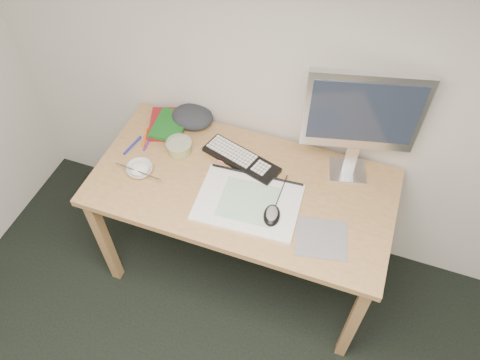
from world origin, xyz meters
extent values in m
plane|color=silver|center=(0.00, 1.80, 1.30)|extent=(3.60, 0.00, 3.60)
cube|color=tan|center=(-1.00, 1.13, 0.36)|extent=(0.05, 0.05, 0.71)
cube|color=tan|center=(0.30, 1.13, 0.36)|extent=(0.05, 0.05, 0.71)
cube|color=tan|center=(-1.00, 1.73, 0.36)|extent=(0.05, 0.05, 0.71)
cube|color=tan|center=(0.30, 1.73, 0.36)|extent=(0.05, 0.05, 0.71)
cube|color=tan|center=(-0.35, 1.43, 0.73)|extent=(1.40, 0.70, 0.03)
cube|color=slate|center=(0.07, 1.27, 0.75)|extent=(0.25, 0.24, 0.00)
cube|color=silver|center=(-0.29, 1.34, 0.76)|extent=(0.48, 0.35, 0.01)
cube|color=black|center=(-0.40, 1.57, 0.76)|extent=(0.41, 0.23, 0.02)
cube|color=silver|center=(0.09, 1.68, 0.75)|extent=(0.20, 0.19, 0.01)
cube|color=silver|center=(0.09, 1.68, 0.84)|extent=(0.06, 0.03, 0.16)
cube|color=silver|center=(0.09, 1.68, 1.12)|extent=(0.49, 0.15, 0.40)
cube|color=black|center=(0.09, 1.68, 1.13)|extent=(0.43, 0.11, 0.31)
ellipsoid|color=black|center=(-0.16, 1.30, 0.78)|extent=(0.09, 0.13, 0.04)
imported|color=white|center=(-0.83, 1.34, 0.77)|extent=(0.14, 0.14, 0.04)
cylinder|color=#BABABC|center=(-0.82, 1.31, 0.79)|extent=(0.24, 0.04, 0.02)
cylinder|color=#D3C84A|center=(-0.71, 1.53, 0.78)|extent=(0.14, 0.14, 0.06)
cube|color=maroon|center=(-0.84, 1.67, 0.76)|extent=(0.24, 0.28, 0.02)
cube|color=#175D1B|center=(-0.81, 1.65, 0.78)|extent=(0.17, 0.23, 0.02)
ellipsoid|color=#25282D|center=(-0.73, 1.74, 0.79)|extent=(0.21, 0.19, 0.08)
cylinder|color=pink|center=(-0.41, 1.53, 0.75)|extent=(0.20, 0.01, 0.01)
cylinder|color=tan|center=(-0.27, 1.49, 0.75)|extent=(0.11, 0.13, 0.01)
cylinder|color=black|center=(-0.29, 1.50, 0.75)|extent=(0.17, 0.01, 0.01)
cylinder|color=#1C2498|center=(-0.94, 1.48, 0.76)|extent=(0.03, 0.14, 0.01)
cylinder|color=orange|center=(-0.91, 1.55, 0.76)|extent=(0.05, 0.13, 0.01)
cylinder|color=#652381|center=(-0.88, 1.53, 0.76)|extent=(0.02, 0.12, 0.01)
camera|label=1|loc=(0.10, 0.15, 2.44)|focal=35.00mm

